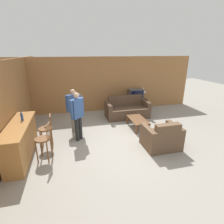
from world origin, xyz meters
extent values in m
plane|color=gray|center=(0.00, 0.00, 0.00)|extent=(24.00, 24.00, 0.00)
cube|color=#9E6B3D|center=(0.00, 3.66, 1.30)|extent=(9.40, 0.08, 2.60)
cube|color=#9E6B3D|center=(-3.27, 1.33, 1.30)|extent=(0.08, 8.66, 2.60)
cube|color=#A87038|center=(-2.94, 0.12, 0.46)|extent=(0.47, 2.11, 0.92)
cube|color=#A87038|center=(-2.94, 0.12, 0.95)|extent=(0.55, 2.17, 0.05)
cylinder|color=brown|center=(-2.31, -0.22, 0.63)|extent=(0.50, 0.50, 0.04)
cylinder|color=brown|center=(-2.42, -0.04, 0.31)|extent=(0.04, 0.04, 0.61)
cylinder|color=brown|center=(-2.49, -0.32, 0.31)|extent=(0.04, 0.04, 0.61)
cylinder|color=brown|center=(-2.14, -0.11, 0.31)|extent=(0.04, 0.04, 0.61)
cylinder|color=brown|center=(-2.21, -0.39, 0.31)|extent=(0.04, 0.04, 0.61)
cylinder|color=brown|center=(-2.11, -0.14, 0.84)|extent=(0.02, 0.02, 0.36)
cylinder|color=brown|center=(-2.13, -0.22, 0.84)|extent=(0.02, 0.02, 0.36)
cylinder|color=brown|center=(-2.15, -0.30, 0.84)|extent=(0.02, 0.02, 0.36)
cylinder|color=brown|center=(-2.17, -0.38, 0.84)|extent=(0.02, 0.02, 0.36)
cube|color=brown|center=(-2.14, -0.26, 1.04)|extent=(0.12, 0.35, 0.04)
cylinder|color=brown|center=(-2.31, 0.44, 0.63)|extent=(0.42, 0.42, 0.04)
cylinder|color=brown|center=(-2.46, 0.58, 0.31)|extent=(0.04, 0.04, 0.61)
cylinder|color=brown|center=(-2.45, 0.29, 0.31)|extent=(0.04, 0.04, 0.61)
cylinder|color=brown|center=(-2.17, 0.59, 0.31)|extent=(0.04, 0.04, 0.61)
cylinder|color=brown|center=(-2.16, 0.30, 0.31)|extent=(0.04, 0.04, 0.61)
cylinder|color=brown|center=(-2.14, 0.57, 0.84)|extent=(0.02, 0.02, 0.36)
cylinder|color=brown|center=(-2.14, 0.49, 0.84)|extent=(0.02, 0.02, 0.36)
cylinder|color=brown|center=(-2.14, 0.41, 0.84)|extent=(0.02, 0.02, 0.36)
cylinder|color=brown|center=(-2.13, 0.32, 0.84)|extent=(0.02, 0.02, 0.36)
cube|color=brown|center=(-2.14, 0.45, 1.04)|extent=(0.05, 0.35, 0.04)
cube|color=#4C3828|center=(0.93, 2.36, 0.23)|extent=(1.58, 0.90, 0.46)
cube|color=#4C3828|center=(0.93, 2.70, 0.69)|extent=(1.58, 0.22, 0.46)
cube|color=#4C3828|center=(0.06, 2.36, 0.36)|extent=(0.16, 0.90, 0.71)
cube|color=#4C3828|center=(1.80, 2.36, 0.36)|extent=(0.16, 0.90, 0.71)
cube|color=brown|center=(1.09, -0.37, 0.23)|extent=(0.74, 0.85, 0.46)
cube|color=brown|center=(1.09, -0.69, 0.68)|extent=(0.74, 0.22, 0.44)
cube|color=brown|center=(1.54, -0.37, 0.35)|extent=(0.16, 0.85, 0.70)
cube|color=brown|center=(0.65, -0.37, 0.35)|extent=(0.16, 0.85, 0.70)
cube|color=brown|center=(0.94, 1.15, 0.35)|extent=(0.57, 1.09, 0.04)
cube|color=brown|center=(0.70, 0.64, 0.16)|extent=(0.06, 0.06, 0.33)
cube|color=brown|center=(1.19, 0.64, 0.16)|extent=(0.06, 0.06, 0.33)
cube|color=brown|center=(0.70, 1.65, 0.16)|extent=(0.06, 0.06, 0.33)
cube|color=brown|center=(1.19, 1.65, 0.16)|extent=(0.06, 0.06, 0.33)
cube|color=#2D2319|center=(1.69, 3.32, 0.28)|extent=(1.07, 0.45, 0.56)
cube|color=#4C4C4C|center=(1.69, 3.32, 0.81)|extent=(0.70, 0.43, 0.50)
cube|color=black|center=(1.69, 3.10, 0.81)|extent=(0.63, 0.01, 0.43)
cylinder|color=#234293|center=(-2.88, 0.40, 1.07)|extent=(0.07, 0.07, 0.19)
cone|color=#234293|center=(-2.88, 0.40, 1.21)|extent=(0.06, 0.06, 0.08)
cylinder|color=black|center=(-2.88, 0.40, 1.26)|extent=(0.02, 0.02, 0.02)
cylinder|color=brown|center=(2.09, 3.32, 0.57)|extent=(0.16, 0.16, 0.02)
cylinder|color=brown|center=(2.09, 3.32, 0.72)|extent=(0.03, 0.03, 0.27)
cone|color=silver|center=(2.09, 3.32, 0.97)|extent=(0.24, 0.24, 0.24)
cylinder|color=#756B5B|center=(-1.49, 1.38, 0.39)|extent=(0.13, 0.13, 0.78)
cylinder|color=#756B5B|center=(-1.34, 1.40, 0.39)|extent=(0.13, 0.13, 0.78)
cube|color=#335189|center=(-1.41, 1.39, 1.09)|extent=(0.43, 0.20, 0.62)
cylinder|color=#335189|center=(-1.64, 1.37, 1.11)|extent=(0.08, 0.08, 0.57)
cylinder|color=#335189|center=(-1.19, 1.41, 1.11)|extent=(0.08, 0.08, 0.57)
sphere|color=tan|center=(-1.41, 1.39, 1.51)|extent=(0.18, 0.18, 0.18)
cylinder|color=black|center=(-1.38, 0.67, 0.40)|extent=(0.13, 0.13, 0.80)
cylinder|color=black|center=(-1.27, 0.77, 0.40)|extent=(0.13, 0.13, 0.80)
cube|color=#335189|center=(-1.33, 0.72, 1.11)|extent=(0.43, 0.42, 0.63)
cylinder|color=#335189|center=(-1.50, 0.56, 1.13)|extent=(0.09, 0.09, 0.58)
cylinder|color=#335189|center=(-1.15, 0.88, 1.13)|extent=(0.09, 0.09, 0.58)
sphere|color=tan|center=(-1.33, 0.72, 1.53)|extent=(0.18, 0.18, 0.18)
camera|label=1|loc=(-1.53, -4.66, 2.83)|focal=28.00mm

